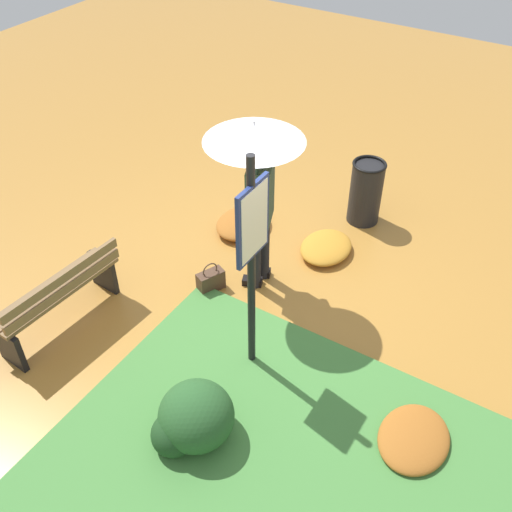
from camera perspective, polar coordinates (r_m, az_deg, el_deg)
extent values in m
plane|color=#B27A33|center=(6.65, -0.49, -2.76)|extent=(18.00, 18.00, 0.00)
cylinder|color=black|center=(6.47, 0.78, 0.90)|extent=(0.12, 0.12, 0.86)
cylinder|color=black|center=(6.36, -0.06, 0.04)|extent=(0.12, 0.12, 0.86)
cube|color=black|center=(6.74, 0.46, -1.56)|extent=(0.18, 0.25, 0.08)
cube|color=black|center=(6.63, -0.35, -2.44)|extent=(0.18, 0.25, 0.08)
cube|color=#334738|center=(5.97, 0.39, 6.05)|extent=(0.44, 0.37, 0.64)
sphere|color=#8C664C|center=(5.72, 0.41, 9.88)|extent=(0.20, 0.20, 0.20)
ellipsoid|color=black|center=(5.71, 0.41, 10.14)|extent=(0.20, 0.20, 0.15)
cylinder|color=#334738|center=(6.02, 1.28, 8.75)|extent=(0.18, 0.13, 0.18)
cylinder|color=#334738|center=(5.95, 1.01, 9.35)|extent=(0.24, 0.11, 0.33)
cube|color=black|center=(5.81, 0.71, 10.14)|extent=(0.07, 0.04, 0.14)
cylinder|color=#334738|center=(5.72, -0.41, 7.27)|extent=(0.11, 0.10, 0.09)
cylinder|color=#334738|center=(5.68, -0.25, 8.07)|extent=(0.10, 0.09, 0.23)
cylinder|color=#A5A5AD|center=(5.52, -0.17, 10.87)|extent=(0.02, 0.02, 0.41)
cone|color=silver|center=(5.48, -0.18, 11.74)|extent=(0.96, 0.96, 0.16)
sphere|color=#A5A5AD|center=(5.42, -0.18, 12.77)|extent=(0.02, 0.02, 0.02)
cylinder|color=black|center=(5.05, -0.46, -1.65)|extent=(0.07, 0.07, 2.30)
cube|color=navy|center=(4.70, -0.34, 3.32)|extent=(0.44, 0.04, 0.70)
cube|color=silver|center=(4.69, -0.14, 3.24)|extent=(0.38, 0.01, 0.64)
cube|color=#4C3323|center=(6.53, -4.38, -2.41)|extent=(0.33, 0.25, 0.24)
torus|color=#4C3323|center=(6.42, -4.45, -1.36)|extent=(0.17, 0.09, 0.18)
cube|color=black|center=(6.68, -14.48, -1.53)|extent=(0.08, 0.36, 0.44)
cube|color=black|center=(6.16, -22.61, -8.16)|extent=(0.08, 0.36, 0.44)
cube|color=brown|center=(6.31, -19.54, -2.74)|extent=(1.40, 0.19, 0.04)
cube|color=brown|center=(6.24, -18.81, -3.15)|extent=(1.40, 0.19, 0.04)
cube|color=brown|center=(6.16, -18.05, -3.56)|extent=(1.40, 0.19, 0.04)
cube|color=brown|center=(6.06, -17.92, -3.05)|extent=(1.40, 0.13, 0.10)
cube|color=brown|center=(5.97, -18.18, -2.07)|extent=(1.40, 0.13, 0.10)
cylinder|color=black|center=(7.50, 10.51, 5.95)|extent=(0.40, 0.40, 0.80)
torus|color=black|center=(7.28, 10.89, 8.66)|extent=(0.42, 0.42, 0.04)
ellipsoid|color=#285628|center=(5.16, -5.77, -15.06)|extent=(0.65, 0.65, 0.58)
ellipsoid|color=#1E421E|center=(5.20, -7.91, -16.63)|extent=(0.39, 0.39, 0.39)
ellipsoid|color=#A86023|center=(5.43, 14.94, -16.64)|extent=(0.74, 0.59, 0.16)
ellipsoid|color=#A86023|center=(7.40, -1.26, 3.21)|extent=(0.77, 0.61, 0.17)
ellipsoid|color=#C68428|center=(7.07, 6.76, 0.84)|extent=(0.72, 0.58, 0.16)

